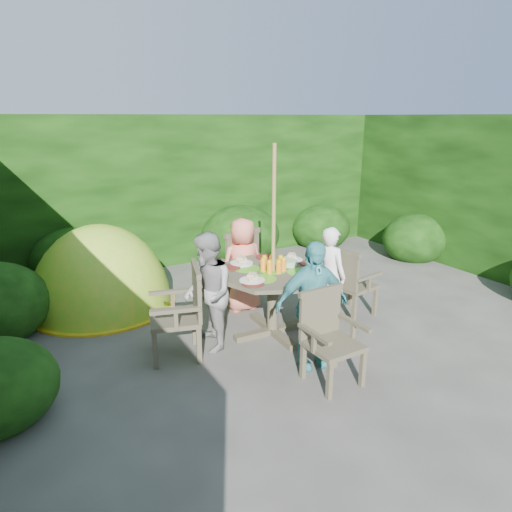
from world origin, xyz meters
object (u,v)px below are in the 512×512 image
garden_chair_left (183,311)px  garden_chair_front (329,336)px  garden_chair_right (349,281)px  child_left (208,293)px  child_front (312,305)px  garden_chair_back (235,265)px  child_right (330,275)px  parasol_pole (273,244)px  patio_table (273,280)px  dome_tent (104,305)px  child_back (243,265)px

garden_chair_left → garden_chair_front: garden_chair_left is taller
garden_chair_right → child_left: bearing=78.5°
child_front → garden_chair_back: bearing=97.4°
garden_chair_right → child_right: bearing=76.1°
garden_chair_right → garden_chair_left: size_ratio=0.92×
garden_chair_right → garden_chair_back: size_ratio=0.88×
parasol_pole → child_right: 0.94m
child_left → parasol_pole: bearing=99.4°
patio_table → garden_chair_back: 1.10m
garden_chair_back → dome_tent: (-1.64, 0.74, -0.53)m
patio_table → garden_chair_front: 1.12m
garden_chair_front → parasol_pole: bearing=86.2°
patio_table → garden_chair_left: bearing=179.1°
garden_chair_front → dome_tent: dome_tent is taller
garden_chair_back → garden_chair_front: garden_chair_back is taller
dome_tent → garden_chair_back: bearing=-42.5°
garden_chair_front → child_back: 1.91m
dome_tent → garden_chair_front: bearing=-80.6°
garden_chair_right → child_back: 1.38m
garden_chair_back → child_back: 0.31m
child_right → child_front: 1.13m
patio_table → garden_chair_right: (1.10, -0.06, -0.19)m
garden_chair_right → child_left: size_ratio=0.67×
child_left → child_front: child_front is taller
garden_chair_right → garden_chair_front: size_ratio=1.02×
garden_chair_right → patio_table: bearing=78.1°
parasol_pole → patio_table: bearing=10.8°
garden_chair_right → garden_chair_front: garden_chair_right is taller
garden_chair_right → child_right: size_ratio=0.73×
child_right → patio_table: bearing=72.9°
garden_chair_front → child_front: child_front is taller
child_left → child_back: child_left is taller
child_right → child_front: child_front is taller
parasol_pole → garden_chair_back: parasol_pole is taller
patio_table → child_back: (0.02, 0.80, -0.04)m
garden_chair_left → child_front: size_ratio=0.72×
child_back → dome_tent: 2.01m
parasol_pole → child_right: size_ratio=1.82×
child_back → garden_chair_right: bearing=143.2°
garden_chair_left → child_front: child_front is taller
garden_chair_back → patio_table: bearing=74.9°
patio_table → garden_chair_right: size_ratio=1.59×
parasol_pole → child_back: bearing=88.0°
child_right → child_left: 1.60m
parasol_pole → garden_chair_right: parasol_pole is taller
garden_chair_right → garden_chair_front: 1.55m
garden_chair_right → garden_chair_back: (-1.04, 1.15, 0.06)m
parasol_pole → child_back: (0.03, 0.80, -0.48)m
child_left → dome_tent: size_ratio=0.57×
garden_chair_back → child_left: child_left is taller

